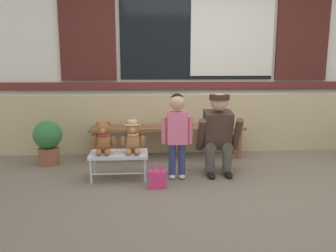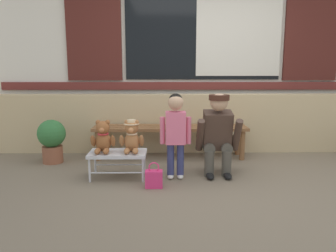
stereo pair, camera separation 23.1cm
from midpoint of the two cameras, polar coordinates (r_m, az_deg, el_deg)
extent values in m
plane|color=#756651|center=(3.64, 7.73, -9.75)|extent=(60.00, 60.00, 0.00)
cube|color=tan|center=(4.89, 4.40, 0.62)|extent=(6.71, 0.25, 0.85)
cube|color=silver|center=(5.36, 3.71, 14.84)|extent=(6.85, 0.20, 3.35)
cube|color=maroon|center=(5.23, 3.81, 7.03)|extent=(6.30, 0.04, 0.12)
cube|color=black|center=(5.26, 3.90, 15.78)|extent=(2.40, 0.03, 1.40)
cube|color=silver|center=(5.34, 9.94, 15.56)|extent=(1.31, 0.02, 1.29)
cube|color=#4C1E19|center=(5.28, -15.15, 15.44)|extent=(0.84, 0.05, 1.43)
cube|color=#4C1E19|center=(5.73, 21.38, 14.66)|extent=(0.84, 0.05, 1.43)
cube|color=brown|center=(4.34, -1.46, -0.64)|extent=(2.10, 0.11, 0.04)
cube|color=brown|center=(4.48, -1.55, -0.30)|extent=(2.10, 0.11, 0.04)
cube|color=brown|center=(4.62, -1.63, 0.02)|extent=(2.10, 0.11, 0.04)
cylinder|color=brown|center=(4.45, -14.04, -3.57)|extent=(0.07, 0.07, 0.40)
cylinder|color=brown|center=(4.72, -13.48, -2.77)|extent=(0.07, 0.07, 0.40)
cylinder|color=brown|center=(4.54, 10.89, -3.18)|extent=(0.07, 0.07, 0.40)
cylinder|color=brown|center=(4.81, 10.02, -2.42)|extent=(0.07, 0.07, 0.40)
cube|color=silver|center=(3.70, -10.37, -4.89)|extent=(0.64, 0.36, 0.04)
cylinder|color=silver|center=(3.65, -15.12, -7.78)|extent=(0.02, 0.02, 0.26)
cylinder|color=silver|center=(3.93, -14.31, -6.44)|extent=(0.02, 0.02, 0.26)
cylinder|color=silver|center=(3.58, -5.89, -7.80)|extent=(0.02, 0.02, 0.26)
cylinder|color=silver|center=(3.87, -5.77, -6.43)|extent=(0.02, 0.02, 0.26)
cylinder|color=silver|center=(3.61, -10.53, -8.22)|extent=(0.58, 0.02, 0.02)
cylinder|color=silver|center=(3.90, -10.06, -6.84)|extent=(0.58, 0.02, 0.02)
ellipsoid|color=#93562D|center=(3.71, -12.86, -2.91)|extent=(0.17, 0.14, 0.22)
sphere|color=#93562D|center=(3.67, -12.99, -0.42)|extent=(0.15, 0.15, 0.15)
sphere|color=#C87B48|center=(3.62, -13.10, -0.76)|extent=(0.06, 0.06, 0.06)
sphere|color=#93562D|center=(3.68, -13.81, 0.50)|extent=(0.06, 0.06, 0.06)
ellipsoid|color=#93562D|center=(3.70, -14.63, -2.72)|extent=(0.06, 0.11, 0.16)
ellipsoid|color=#93562D|center=(3.63, -13.81, -4.48)|extent=(0.06, 0.15, 0.06)
sphere|color=#93562D|center=(3.66, -12.19, 0.52)|extent=(0.06, 0.06, 0.06)
ellipsoid|color=#93562D|center=(3.67, -11.24, -2.70)|extent=(0.06, 0.11, 0.16)
ellipsoid|color=#93562D|center=(3.61, -12.34, -4.47)|extent=(0.06, 0.15, 0.06)
torus|color=red|center=(3.69, -12.93, -1.49)|extent=(0.13, 0.13, 0.02)
ellipsoid|color=#A86B3D|center=(3.68, -7.92, -2.87)|extent=(0.17, 0.14, 0.22)
sphere|color=#A86B3D|center=(3.64, -8.00, -0.35)|extent=(0.15, 0.15, 0.15)
sphere|color=#E1955B|center=(3.59, -8.04, -0.70)|extent=(0.06, 0.06, 0.06)
sphere|color=#A86B3D|center=(3.64, -8.83, 0.57)|extent=(0.06, 0.06, 0.06)
ellipsoid|color=#A86B3D|center=(3.65, -9.68, -2.69)|extent=(0.06, 0.11, 0.16)
ellipsoid|color=#A86B3D|center=(3.59, -8.75, -4.46)|extent=(0.06, 0.15, 0.06)
sphere|color=#A86B3D|center=(3.63, -7.18, 0.59)|extent=(0.06, 0.06, 0.06)
ellipsoid|color=#A86B3D|center=(3.64, -6.23, -2.65)|extent=(0.06, 0.11, 0.16)
ellipsoid|color=#A86B3D|center=(3.58, -7.26, -4.45)|extent=(0.06, 0.15, 0.06)
torus|color=beige|center=(3.65, -7.96, -1.44)|extent=(0.13, 0.13, 0.02)
cylinder|color=beige|center=(3.63, -8.01, 0.30)|extent=(0.17, 0.17, 0.01)
cylinder|color=beige|center=(3.63, -8.02, 0.65)|extent=(0.10, 0.10, 0.04)
cylinder|color=navy|center=(3.68, -1.10, -5.84)|extent=(0.08, 0.08, 0.36)
ellipsoid|color=silver|center=(3.72, -1.07, -8.82)|extent=(0.07, 0.12, 0.05)
cylinder|color=navy|center=(3.68, 0.62, -5.81)|extent=(0.08, 0.08, 0.36)
ellipsoid|color=silver|center=(3.72, 0.64, -8.78)|extent=(0.07, 0.12, 0.05)
cube|color=#E56B89|center=(3.60, -0.24, -0.31)|extent=(0.22, 0.15, 0.36)
cylinder|color=#E56B89|center=(3.60, -2.55, -0.81)|extent=(0.06, 0.06, 0.30)
cylinder|color=#E56B89|center=(3.62, 2.05, -0.74)|extent=(0.06, 0.06, 0.30)
sphere|color=tan|center=(3.56, -0.24, 4.13)|extent=(0.17, 0.17, 0.17)
sphere|color=black|center=(3.57, -0.26, 4.47)|extent=(0.16, 0.16, 0.16)
cylinder|color=#4C473D|center=(3.80, 5.60, -6.45)|extent=(0.11, 0.11, 0.30)
cylinder|color=#4C473D|center=(3.89, 5.29, -3.46)|extent=(0.13, 0.32, 0.13)
ellipsoid|color=black|center=(3.76, 5.78, -8.54)|extent=(0.09, 0.20, 0.06)
cylinder|color=#4C473D|center=(3.84, 8.56, -6.34)|extent=(0.11, 0.11, 0.30)
cylinder|color=#4C473D|center=(3.93, 8.18, -3.39)|extent=(0.13, 0.32, 0.13)
ellipsoid|color=black|center=(3.80, 8.78, -8.41)|extent=(0.09, 0.20, 0.06)
cube|color=#473328|center=(3.84, 6.89, -0.63)|extent=(0.32, 0.30, 0.47)
cylinder|color=#473328|center=(3.71, 3.99, -1.57)|extent=(0.08, 0.28, 0.40)
cylinder|color=#473328|center=(3.80, 10.28, -1.45)|extent=(0.08, 0.28, 0.40)
sphere|color=tan|center=(3.72, 7.20, 4.17)|extent=(0.20, 0.20, 0.20)
cylinder|color=#422319|center=(3.72, 7.22, 5.01)|extent=(0.23, 0.23, 0.06)
cube|color=brown|center=(3.99, 9.28, -2.32)|extent=(0.10, 0.22, 0.16)
cube|color=#E53370|center=(3.44, -3.85, -9.28)|extent=(0.18, 0.11, 0.18)
torus|color=#E53370|center=(3.40, -3.88, -7.29)|extent=(0.11, 0.01, 0.11)
cylinder|color=brown|center=(4.52, -21.48, -4.94)|extent=(0.26, 0.26, 0.22)
sphere|color=#337038|center=(4.46, -21.71, -1.47)|extent=(0.36, 0.36, 0.36)
camera|label=1|loc=(0.12, -91.71, -0.31)|focal=34.90mm
camera|label=2|loc=(0.12, 88.29, 0.31)|focal=34.90mm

